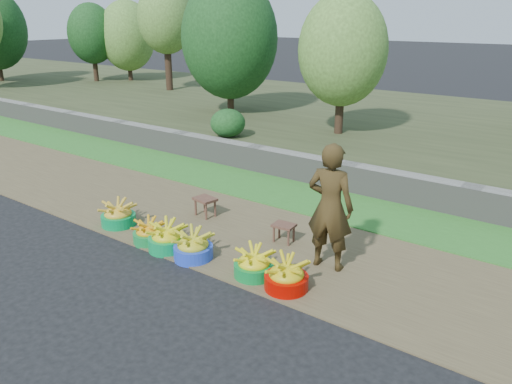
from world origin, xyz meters
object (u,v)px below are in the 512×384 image
Objects in this scene: basin_d at (193,247)px; vendor_woman at (330,207)px; basin_c at (167,238)px; basin_a at (118,215)px; stool_left at (205,202)px; stool_right at (284,228)px; basin_f at (286,277)px; basin_e at (254,265)px; basin_b at (149,233)px.

basin_d is 1.97m from vendor_woman.
basin_d is at bearing 1.07° from basin_c.
basin_a is at bearing 173.55° from basin_c.
stool_right is (1.62, -0.07, -0.03)m from stool_left.
basin_a reaches higher than stool_right.
vendor_woman reaches higher than basin_f.
vendor_woman is at bearing 28.69° from basin_d.
basin_c is 1.01× the size of basin_f.
basin_a is at bearing 179.19° from basin_e.
basin_c reaches higher than basin_f.
basin_f is 0.32× the size of vendor_woman.
stool_right is (-0.77, 1.11, 0.06)m from basin_f.
basin_e is (0.98, 0.09, -0.01)m from basin_d.
basin_c is 1.36× the size of stool_left.
basin_a is 1.60× the size of stool_right.
basin_e is at bearing -31.62° from stool_left.
stool_left is at bearing 177.63° from stool_right.
basin_b is 2.76m from vendor_woman.
basin_f is at bearing 2.29° from basin_c.
basin_c is 1.31m from stool_left.
basin_b is 0.89m from basin_d.
basin_b is 1.17× the size of stool_left.
stool_right is at bearing 102.98° from basin_e.
basin_d is 0.32× the size of vendor_woman.
basin_b is at bearing -9.04° from basin_a.
stool_left is (-0.89, 1.24, 0.09)m from basin_d.
basin_d reaches higher than stool_left.
basin_b is 2.39m from basin_f.
basin_a is 1.42m from stool_left.
vendor_woman is (2.51, 0.89, 0.71)m from basin_b.
basin_a is 1.35× the size of stool_left.
basin_f is at bearing -1.10° from basin_a.
stool_left is 1.19× the size of stool_right.
vendor_woman is (0.13, 0.82, 0.69)m from basin_f.
vendor_woman is (1.62, 0.89, 0.69)m from basin_d.
stool_right is at bearing 58.20° from basin_d.
basin_d is 1.39m from stool_right.
basin_b is at bearing -178.18° from basin_f.
basin_b is at bearing -143.88° from stool_right.
basin_c is at bearing 16.04° from vendor_woman.
basin_b is (0.87, -0.14, -0.02)m from basin_a.
basin_a is 1.27m from basin_c.
basin_b is at bearing -90.14° from stool_left.
basin_f is at bearing -55.33° from stool_right.
basin_d is 1.05× the size of basin_e.
basin_c is 1.62× the size of stool_right.
basin_f is (3.26, -0.06, 0.00)m from basin_a.
basin_e reaches higher than stool_left.
basin_a and basin_f have the same top height.
vendor_woman is (0.64, 0.79, 0.70)m from basin_e.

